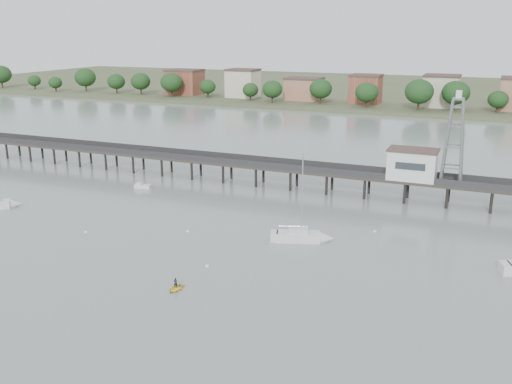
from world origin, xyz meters
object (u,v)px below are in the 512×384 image
at_px(pier, 277,167).
at_px(white_tender, 142,186).
at_px(lattice_tower, 454,141).
at_px(sailboat_c, 307,237).
at_px(yellow_dinghy, 176,290).

distance_m(pier, white_tender, 25.72).
bearing_deg(lattice_tower, pier, -180.00).
distance_m(pier, sailboat_c, 29.70).
xyz_separation_m(lattice_tower, yellow_dinghy, (-26.21, -46.67, -11.10)).
height_order(lattice_tower, sailboat_c, lattice_tower).
height_order(pier, sailboat_c, sailboat_c).
xyz_separation_m(white_tender, yellow_dinghy, (28.23, -35.53, -0.37)).
distance_m(sailboat_c, yellow_dinghy, 22.88).
height_order(lattice_tower, yellow_dinghy, lattice_tower).
bearing_deg(pier, sailboat_c, -60.60).
xyz_separation_m(lattice_tower, white_tender, (-54.43, -11.13, -10.73)).
bearing_deg(yellow_dinghy, pier, 103.57).
distance_m(lattice_tower, white_tender, 56.59).
xyz_separation_m(lattice_tower, sailboat_c, (-17.00, -25.73, -10.46)).
bearing_deg(yellow_dinghy, lattice_tower, 67.78).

